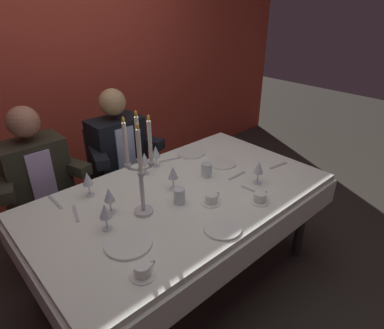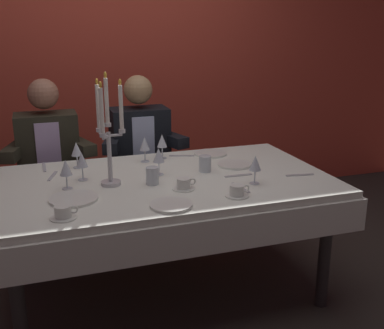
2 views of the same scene
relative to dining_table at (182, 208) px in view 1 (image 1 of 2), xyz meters
name	(u,v)px [view 1 (image 1 of 2)]	position (x,y,z in m)	size (l,w,h in m)	color
ground_plane	(184,277)	(0.00, 0.00, -0.62)	(12.00, 12.00, 0.00)	#353029
back_wall	(59,61)	(0.00, 1.66, 0.73)	(6.00, 0.12, 2.70)	#C2402F
dining_table	(182,208)	(0.00, 0.00, 0.00)	(1.94, 1.14, 0.74)	white
candelabra	(140,170)	(-0.31, -0.01, 0.40)	(0.15, 0.17, 0.62)	silver
dinner_plate_0	(191,153)	(0.44, 0.40, 0.13)	(0.22, 0.22, 0.01)	white
dinner_plate_1	(128,243)	(-0.53, -0.19, 0.13)	(0.25, 0.25, 0.01)	white
dinner_plate_2	(222,228)	(-0.08, -0.43, 0.13)	(0.21, 0.21, 0.01)	white
dinner_plate_3	(222,163)	(0.49, 0.11, 0.13)	(0.21, 0.21, 0.01)	white
wine_glass_0	(109,195)	(-0.45, 0.12, 0.24)	(0.07, 0.07, 0.16)	silver
wine_glass_1	(105,212)	(-0.54, -0.01, 0.23)	(0.07, 0.07, 0.16)	silver
wine_glass_2	(173,173)	(-0.01, 0.08, 0.23)	(0.07, 0.07, 0.16)	silver
wine_glass_3	(88,179)	(-0.45, 0.37, 0.23)	(0.07, 0.07, 0.16)	silver
wine_glass_4	(145,159)	(-0.03, 0.37, 0.24)	(0.07, 0.07, 0.16)	silver
wine_glass_5	(259,168)	(0.46, -0.25, 0.24)	(0.07, 0.07, 0.16)	silver
wine_glass_6	(156,152)	(0.10, 0.41, 0.23)	(0.07, 0.07, 0.16)	silver
water_tumbler_0	(207,170)	(0.27, 0.05, 0.17)	(0.07, 0.07, 0.10)	silver
water_tumbler_1	(179,196)	(-0.09, -0.08, 0.17)	(0.07, 0.07, 0.10)	silver
coffee_cup_0	(211,199)	(0.05, -0.21, 0.15)	(0.13, 0.12, 0.06)	white
coffee_cup_1	(143,271)	(-0.59, -0.41, 0.15)	(0.13, 0.12, 0.06)	white
coffee_cup_2	(260,198)	(0.28, -0.40, 0.15)	(0.13, 0.12, 0.06)	white
fork_0	(76,214)	(-0.61, 0.24, 0.12)	(0.17, 0.02, 0.01)	#B7B7BC
spoon_1	(237,176)	(0.43, -0.09, 0.12)	(0.17, 0.02, 0.01)	#B7B7BC
knife_2	(55,202)	(-0.65, 0.44, 0.12)	(0.19, 0.02, 0.01)	#B7B7BC
spoon_3	(278,166)	(0.77, -0.20, 0.12)	(0.17, 0.02, 0.01)	#B7B7BC
fork_4	(170,160)	(0.24, 0.42, 0.12)	(0.17, 0.02, 0.01)	#B7B7BC
spoon_5	(253,191)	(0.35, -0.30, 0.12)	(0.17, 0.02, 0.01)	#B7B7BC
seated_diner_0	(36,175)	(-0.61, 0.89, 0.11)	(0.63, 0.48, 1.24)	#2D2928
seated_diner_1	(117,149)	(0.05, 0.89, 0.11)	(0.63, 0.48, 1.24)	#2D2928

